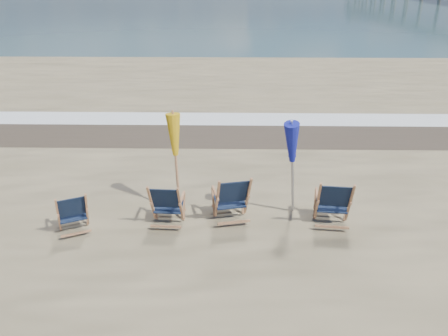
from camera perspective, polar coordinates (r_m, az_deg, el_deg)
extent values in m
cube|color=silver|center=(15.25, 0.44, 6.44)|extent=(200.00, 1.40, 0.01)
cube|color=#42362A|center=(13.83, 0.36, 4.51)|extent=(200.00, 2.60, 0.00)
cylinder|color=#A8714B|center=(8.98, -6.22, 0.28)|extent=(0.06, 0.06, 2.13)
cone|color=gold|center=(8.76, -6.40, 3.80)|extent=(0.30, 0.30, 0.85)
cylinder|color=#A5A5AD|center=(8.84, 8.95, -0.17)|extent=(0.06, 0.06, 2.17)
cone|color=navy|center=(8.60, 9.21, 3.52)|extent=(0.30, 0.30, 0.85)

